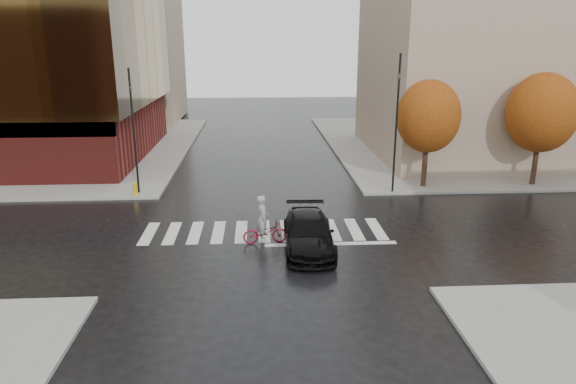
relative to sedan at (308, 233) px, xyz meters
name	(u,v)px	position (x,y,z in m)	size (l,w,h in m)	color
ground	(264,235)	(-1.92, 1.80, -0.76)	(120.00, 120.00, 0.00)	black
sidewalk_nw	(11,148)	(-22.92, 22.80, -0.68)	(30.00, 30.00, 0.15)	gray
sidewalk_ne	(497,143)	(19.08, 22.80, -0.68)	(30.00, 30.00, 0.15)	gray
crosswalk	(264,231)	(-1.92, 2.30, -0.75)	(12.00, 3.00, 0.01)	silver
building_ne_tan	(483,36)	(15.08, 18.80, 8.39)	(16.00, 16.00, 18.00)	gray
building_nw_far	(111,27)	(-17.92, 38.80, 9.39)	(14.00, 12.00, 20.00)	gray
tree_ne_a	(428,117)	(8.08, 9.20, 3.70)	(3.80, 3.80, 6.50)	#301E15
tree_ne_b	(542,113)	(15.08, 9.20, 3.86)	(4.20, 4.20, 6.89)	#301E15
sedan	(308,233)	(0.00, 0.00, 0.00)	(2.13, 5.24, 1.52)	black
cyclist	(264,227)	(-1.93, 0.80, 0.01)	(2.04, 0.88, 2.26)	maroon
traffic_light_nw	(133,123)	(-9.28, 8.84, 3.51)	(0.21, 0.18, 7.24)	black
traffic_light_ne	(397,114)	(5.86, 8.10, 4.05)	(0.18, 0.22, 8.02)	black
fire_hydrant	(135,188)	(-9.36, 8.30, -0.17)	(0.29, 0.29, 0.80)	#D79D0C
manhole	(299,247)	(-0.39, 0.17, -0.75)	(0.61, 0.61, 0.01)	#452C18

